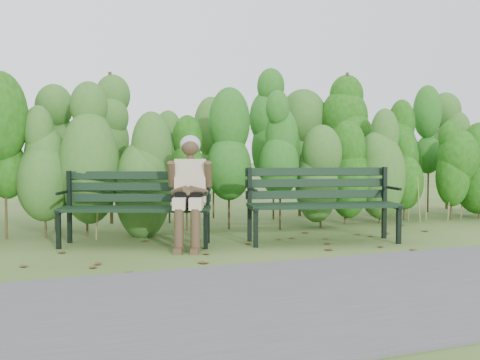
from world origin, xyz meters
name	(u,v)px	position (x,y,z in m)	size (l,w,h in m)	color
ground	(251,247)	(0.00, 0.00, 0.00)	(80.00, 80.00, 0.00)	#38571E
footpath	(357,291)	(0.00, -2.20, 0.01)	(60.00, 2.50, 0.01)	#474749
hedge_band	(203,140)	(0.00, 1.86, 1.26)	(11.04, 1.67, 2.42)	#47381E
leaf_litter	(234,248)	(-0.20, 0.01, 0.00)	(5.99, 2.18, 0.01)	#563619
bench_left	(137,201)	(-1.19, 0.63, 0.51)	(1.81, 1.14, 0.86)	black
bench_right	(321,198)	(0.94, 0.07, 0.53)	(1.88, 0.96, 0.90)	black
seated_woman	(189,184)	(-0.66, 0.23, 0.72)	(0.59, 0.80, 1.28)	beige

